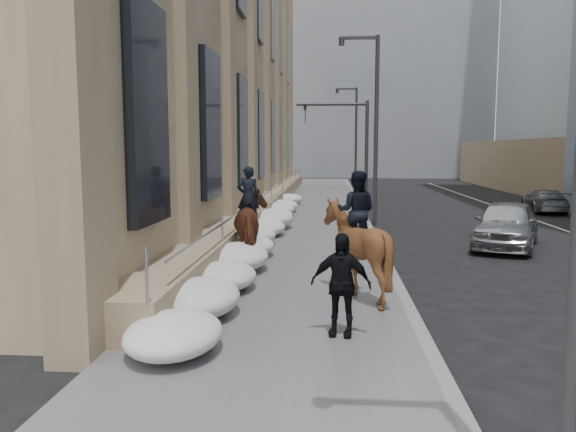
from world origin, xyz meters
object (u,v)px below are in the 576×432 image
(pedestrian, at_px, (341,284))
(car_grey, at_px, (545,201))
(car_silver, at_px, (506,224))
(mounted_horse_right, at_px, (356,245))
(mounted_horse_left, at_px, (254,224))

(pedestrian, relative_size, car_grey, 0.42)
(car_silver, bearing_deg, mounted_horse_right, -104.41)
(car_silver, bearing_deg, pedestrian, -98.38)
(mounted_horse_left, relative_size, car_silver, 0.58)
(mounted_horse_right, distance_m, pedestrian, 2.52)
(mounted_horse_right, height_order, pedestrian, mounted_horse_right)
(mounted_horse_left, distance_m, car_grey, 19.84)
(mounted_horse_left, relative_size, pedestrian, 1.52)
(car_silver, bearing_deg, mounted_horse_left, -133.55)
(mounted_horse_right, height_order, car_grey, mounted_horse_right)
(car_silver, bearing_deg, car_grey, 86.33)
(car_grey, bearing_deg, mounted_horse_left, 55.42)
(mounted_horse_left, xyz_separation_m, mounted_horse_right, (2.67, -3.60, 0.06))
(car_silver, relative_size, car_grey, 1.11)
(mounted_horse_right, bearing_deg, pedestrian, 91.21)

